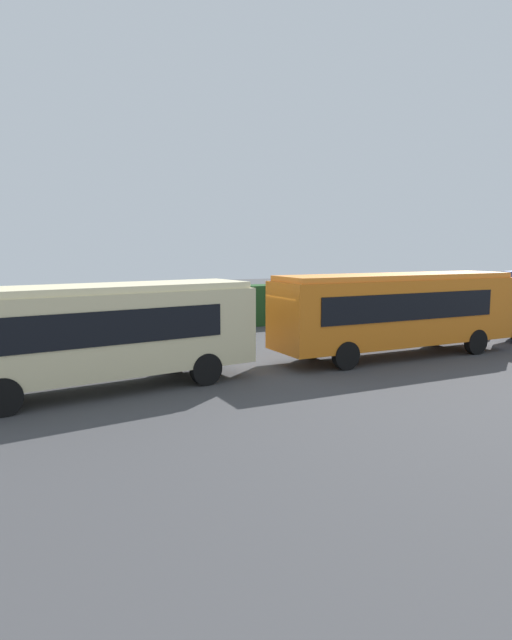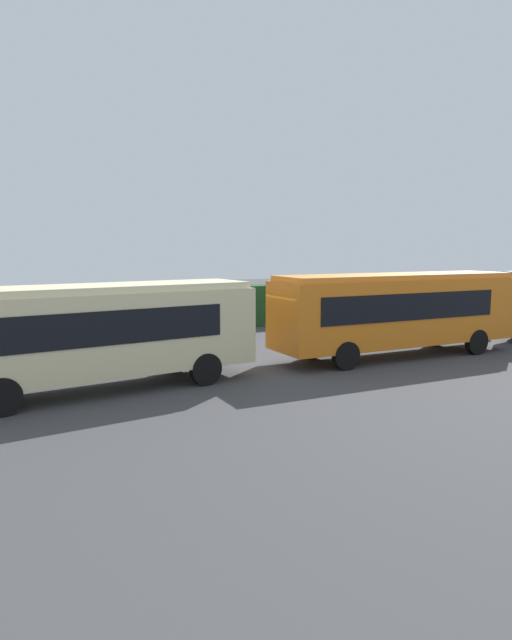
% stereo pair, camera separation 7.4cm
% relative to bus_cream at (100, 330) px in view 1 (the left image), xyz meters
% --- Properties ---
extents(ground_plane, '(99.92, 99.92, 0.00)m').
position_rel_bus_cream_xyz_m(ground_plane, '(7.38, 0.53, -1.80)').
color(ground_plane, '#424244').
extents(bus_cream, '(9.60, 3.54, 3.12)m').
position_rel_bus_cream_xyz_m(bus_cream, '(0.00, 0.00, 0.00)').
color(bus_cream, beige).
rests_on(bus_cream, ground_plane).
extents(bus_orange, '(10.24, 2.52, 3.20)m').
position_rel_bus_cream_xyz_m(bus_orange, '(11.22, 0.21, 0.04)').
color(bus_orange, orange).
rests_on(bus_orange, ground_plane).
extents(person_left, '(0.37, 0.47, 1.84)m').
position_rel_bus_cream_xyz_m(person_left, '(18.79, 2.38, -0.83)').
color(person_left, black).
rests_on(person_left, ground_plane).
extents(hedge_row, '(61.96, 1.45, 2.17)m').
position_rel_bus_cream_xyz_m(hedge_row, '(7.38, 10.53, -0.72)').
color(hedge_row, '#20491F').
rests_on(hedge_row, ground_plane).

